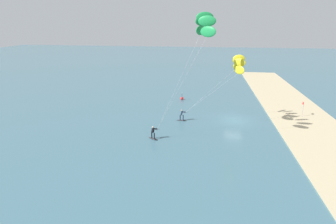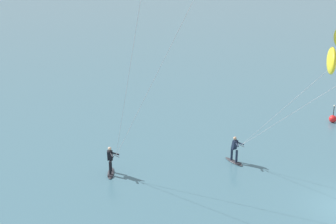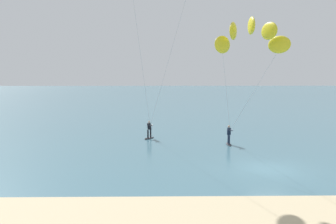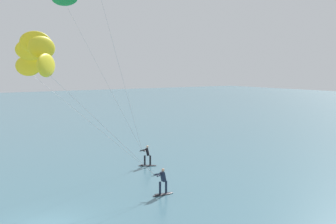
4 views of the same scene
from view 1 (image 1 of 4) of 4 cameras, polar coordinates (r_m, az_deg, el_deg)
name	(u,v)px [view 1 (image 1 of 4)]	position (r m, az deg, el deg)	size (l,w,h in m)	color
ground_plane	(234,120)	(40.11, 14.08, -1.75)	(240.00, 240.00, 0.00)	#426B7A
sand_strip	(307,123)	(42.41, 27.78, -2.19)	(80.00, 9.31, 0.16)	#C6B289
kitesurfer_nearshore	(202,29)	(30.37, 7.42, 17.35)	(5.81, 7.74, 14.79)	#333338
kitesurfer_mid_water	(236,66)	(36.72, 14.41, 9.58)	(4.90, 8.99, 9.69)	#333338
marker_buoy	(182,98)	(49.10, 3.03, 2.97)	(0.56, 0.56, 1.38)	red
beach_flag	(303,106)	(44.58, 27.15, 1.08)	(0.56, 0.05, 2.20)	gray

